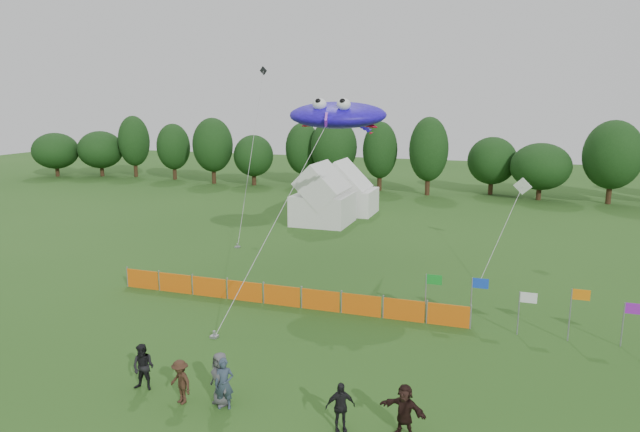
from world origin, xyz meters
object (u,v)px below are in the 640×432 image
(tent_left, at_px, (323,199))
(spectator_e, at_px, (221,379))
(tent_right, at_px, (347,193))
(spectator_b, at_px, (143,367))
(barrier_fence, at_px, (282,296))
(spectator_d, at_px, (340,407))
(spectator_c, at_px, (180,382))
(spectator_f, at_px, (404,410))
(spectator_a, at_px, (224,384))
(stingray_kite, at_px, (340,115))

(tent_left, distance_m, spectator_e, 28.14)
(tent_right, bearing_deg, spectator_b, -86.36)
(barrier_fence, distance_m, spectator_d, 11.02)
(tent_left, height_order, spectator_e, tent_left)
(tent_right, relative_size, spectator_c, 3.31)
(barrier_fence, xyz_separation_m, spectator_d, (5.81, -9.37, 0.29))
(spectator_f, bearing_deg, spectator_e, -162.33)
(barrier_fence, relative_size, spectator_e, 9.93)
(spectator_a, distance_m, spectator_d, 3.94)
(spectator_e, bearing_deg, tent_left, 130.59)
(barrier_fence, height_order, spectator_d, spectator_d)
(spectator_e, bearing_deg, barrier_fence, 129.11)
(tent_right, height_order, spectator_d, tent_right)
(tent_left, height_order, barrier_fence, tent_left)
(tent_right, xyz_separation_m, spectator_e, (5.05, -32.34, -0.89))
(tent_left, distance_m, spectator_f, 29.78)
(tent_left, bearing_deg, barrier_fence, -77.66)
(tent_right, height_order, spectator_c, tent_right)
(spectator_e, xyz_separation_m, stingray_kite, (-0.44, 14.91, 8.13))
(spectator_c, bearing_deg, spectator_f, 27.58)
(spectator_e, bearing_deg, spectator_f, 30.79)
(tent_left, bearing_deg, stingray_kite, -67.54)
(barrier_fence, height_order, spectator_a, spectator_a)
(spectator_d, relative_size, spectator_e, 0.87)
(spectator_d, bearing_deg, spectator_a, 150.24)
(barrier_fence, bearing_deg, stingray_kite, 78.29)
(tent_right, distance_m, spectator_a, 32.96)
(tent_left, bearing_deg, tent_right, 82.75)
(spectator_b, xyz_separation_m, spectator_c, (1.71, -0.37, -0.07))
(tent_right, xyz_separation_m, spectator_f, (11.10, -32.15, -0.98))
(spectator_c, distance_m, spectator_f, 7.36)
(spectator_c, bearing_deg, stingray_kite, 110.00)
(spectator_c, xyz_separation_m, spectator_f, (7.34, 0.57, 0.05))
(spectator_d, xyz_separation_m, spectator_f, (1.88, 0.41, 0.02))
(barrier_fence, bearing_deg, spectator_a, -78.70)
(tent_left, relative_size, spectator_d, 2.84)
(tent_left, xyz_separation_m, tent_right, (0.61, 4.80, -0.20))
(tent_right, xyz_separation_m, stingray_kite, (4.61, -17.43, 7.24))
(barrier_fence, bearing_deg, spectator_b, -98.45)
(spectator_e, height_order, spectator_f, spectator_e)
(tent_left, distance_m, spectator_b, 27.70)
(spectator_b, xyz_separation_m, spectator_d, (7.17, -0.22, -0.04))
(spectator_c, xyz_separation_m, spectator_d, (5.46, 0.16, 0.03))
(tent_right, relative_size, barrier_fence, 0.28)
(spectator_a, bearing_deg, barrier_fence, 81.35)
(tent_right, bearing_deg, spectator_a, -80.78)
(tent_left, height_order, spectator_f, tent_left)
(tent_left, xyz_separation_m, spectator_e, (5.66, -27.54, -1.09))
(spectator_e, bearing_deg, tent_right, 127.85)
(tent_right, bearing_deg, barrier_fence, -81.62)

